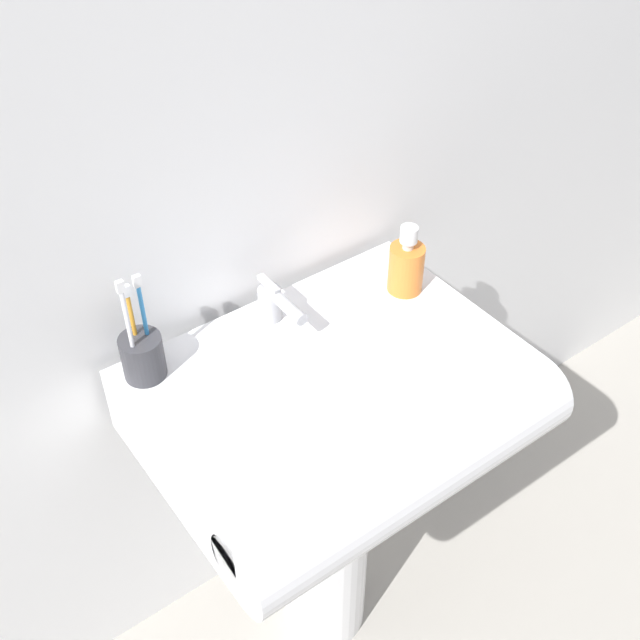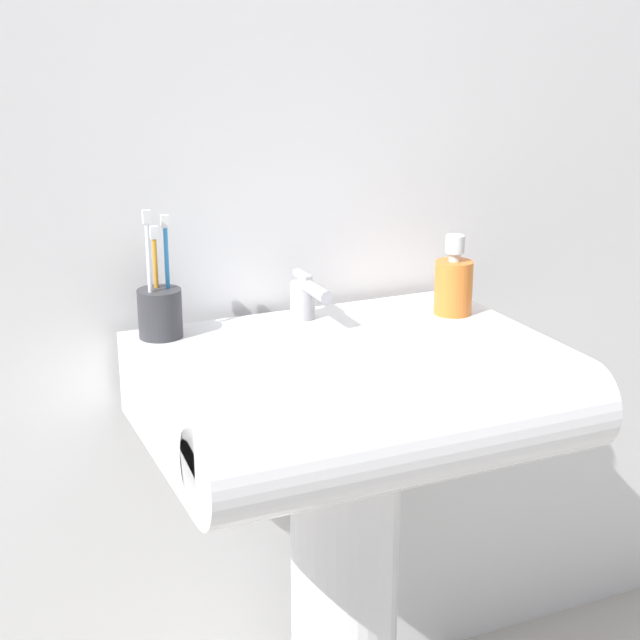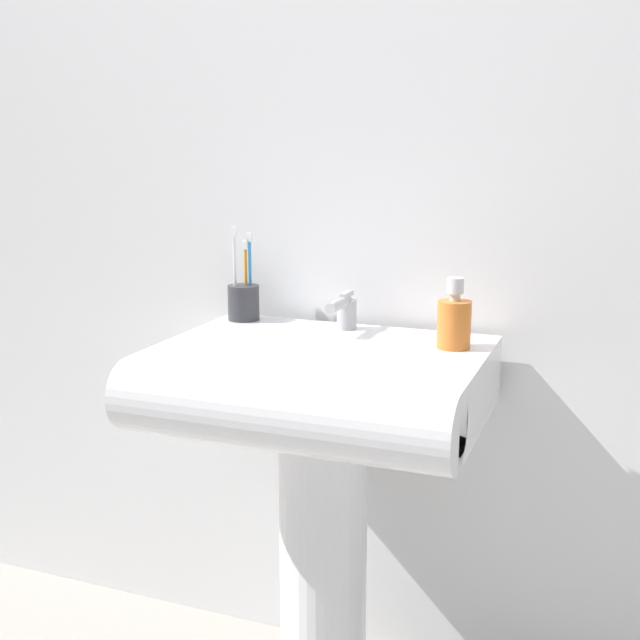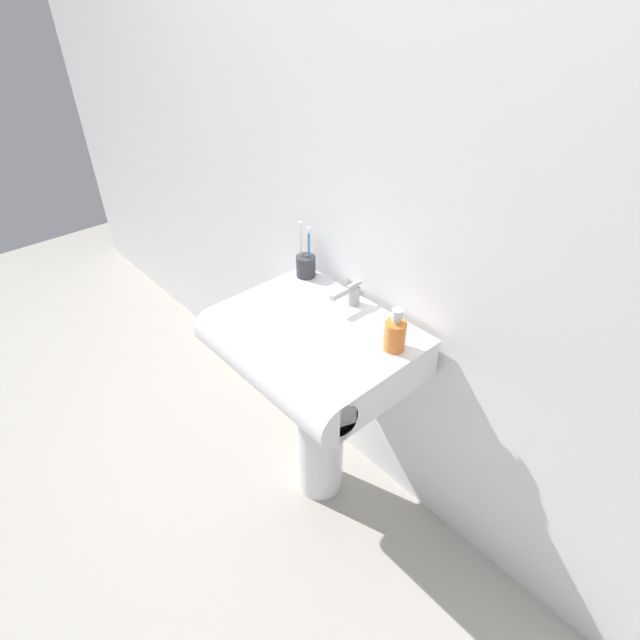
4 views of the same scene
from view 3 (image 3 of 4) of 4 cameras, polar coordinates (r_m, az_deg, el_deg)
wall_back at (r=1.74m, az=3.32°, el=12.90°), size 5.00×0.05×2.40m
sink_pedestal at (r=1.73m, az=0.23°, el=-17.10°), size 0.18×0.18×0.67m
sink_basin at (r=1.53m, az=-0.45°, el=-4.78°), size 0.62×0.49×0.14m
faucet at (r=1.68m, az=1.75°, el=0.67°), size 0.04×0.13×0.08m
toothbrush_cup at (r=1.78m, az=-5.46°, el=1.41°), size 0.07×0.07×0.21m
soap_bottle at (r=1.55m, az=9.51°, el=-0.09°), size 0.06×0.06×0.14m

